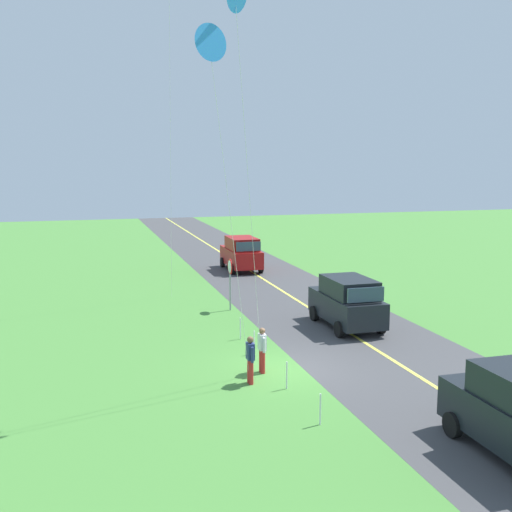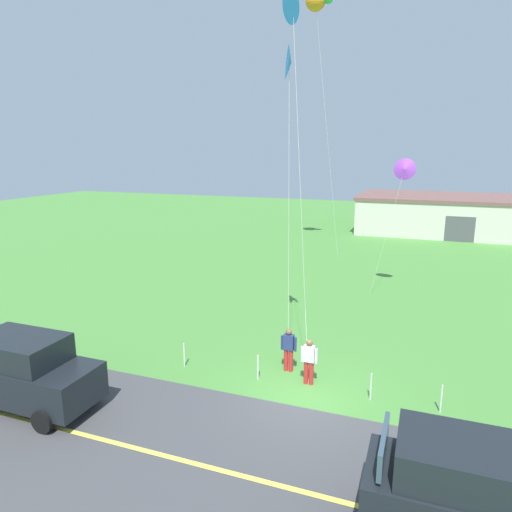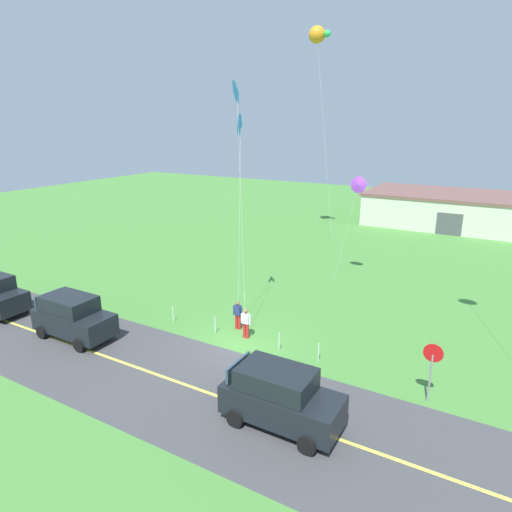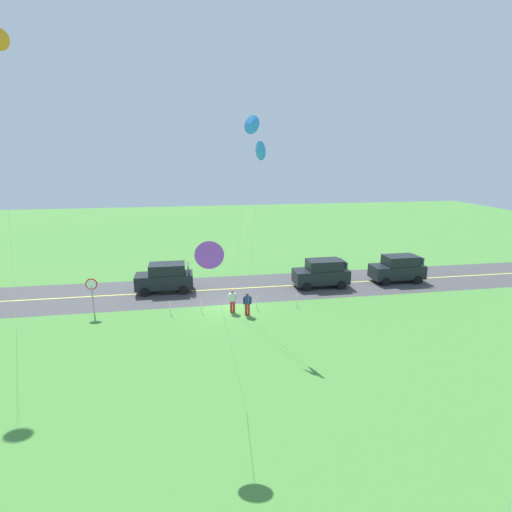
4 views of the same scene
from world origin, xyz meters
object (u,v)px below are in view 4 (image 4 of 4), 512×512
object	(u,v)px
person_adult_companion	(247,303)
stop_sign	(92,289)
car_parked_west_near	(322,273)
kite_red_low	(251,125)
kite_yellow_high	(209,255)
person_adult_near	(232,300)
car_parked_west_far	(398,268)
car_suv_foreground	(165,277)
kite_blue_mid	(259,152)

from	to	relation	value
person_adult_companion	stop_sign	bearing A→B (deg)	104.13
person_adult_companion	car_parked_west_near	bearing A→B (deg)	-29.63
person_adult_companion	kite_red_low	distance (m)	11.25
stop_sign	kite_yellow_high	bearing A→B (deg)	120.35
stop_sign	kite_yellow_high	world-z (taller)	kite_yellow_high
person_adult_near	kite_red_low	bearing A→B (deg)	48.14
car_parked_west_far	kite_red_low	bearing A→B (deg)	23.17
person_adult_companion	kite_red_low	world-z (taller)	kite_red_low
person_adult_companion	kite_yellow_high	distance (m)	12.29
car_suv_foreground	kite_yellow_high	distance (m)	17.45
car_parked_west_far	stop_sign	bearing A→B (deg)	8.31
person_adult_near	kite_red_low	size ratio (longest dim) A/B	0.13
person_adult_near	stop_sign	bearing A→B (deg)	-91.94
stop_sign	car_parked_west_far	bearing A→B (deg)	-171.69
person_adult_companion	kite_yellow_high	size ratio (longest dim) A/B	0.22
person_adult_companion	kite_blue_mid	world-z (taller)	kite_blue_mid
person_adult_near	kite_blue_mid	bearing A→B (deg)	40.47
kite_red_low	kite_blue_mid	size ratio (longest dim) A/B	1.13
car_suv_foreground	person_adult_near	xyz separation A→B (m)	(-4.66, 5.29, -0.29)
stop_sign	kite_red_low	bearing A→B (deg)	167.43
car_parked_west_near	person_adult_near	xyz separation A→B (m)	(7.79, 4.35, -0.29)
car_parked_west_far	car_suv_foreground	bearing A→B (deg)	-2.10
stop_sign	kite_blue_mid	world-z (taller)	kite_blue_mid
person_adult_companion	car_parked_west_far	bearing A→B (deg)	-44.76
car_suv_foreground	car_parked_west_far	bearing A→B (deg)	177.90
person_adult_near	person_adult_companion	bearing A→B (deg)	58.42
person_adult_companion	kite_red_low	bearing A→B (deg)	-134.70
car_suv_foreground	kite_red_low	world-z (taller)	kite_red_low
car_parked_west_far	person_adult_companion	distance (m)	14.64
car_suv_foreground	person_adult_near	distance (m)	7.06
car_parked_west_near	stop_sign	xyz separation A→B (m)	(16.97, 3.24, 0.65)
stop_sign	kite_red_low	distance (m)	14.73
car_suv_foreground	car_parked_west_near	world-z (taller)	same
car_suv_foreground	kite_yellow_high	xyz separation A→B (m)	(-2.59, 16.32, 5.63)
kite_blue_mid	car_suv_foreground	bearing A→B (deg)	-50.16
car_parked_west_near	stop_sign	world-z (taller)	stop_sign
stop_sign	person_adult_companion	world-z (taller)	stop_sign
stop_sign	kite_blue_mid	bearing A→B (deg)	163.48
stop_sign	kite_yellow_high	xyz separation A→B (m)	(-7.11, 12.14, 4.98)
stop_sign	person_adult_near	xyz separation A→B (m)	(-9.18, 1.11, -0.94)
car_suv_foreground	car_parked_west_far	world-z (taller)	same
car_parked_west_near	car_parked_west_far	distance (m)	6.79
stop_sign	person_adult_companion	xyz separation A→B (m)	(-10.09, 1.79, -0.94)
car_suv_foreground	kite_red_low	bearing A→B (deg)	131.72
car_parked_west_far	kite_blue_mid	size ratio (longest dim) A/B	0.39
car_parked_west_far	kite_yellow_high	world-z (taller)	kite_yellow_high
car_parked_west_far	person_adult_companion	xyz separation A→B (m)	(13.66, 5.26, -0.29)
car_parked_west_near	car_suv_foreground	bearing A→B (deg)	-4.30
person_adult_companion	kite_blue_mid	bearing A→B (deg)	-134.12
car_parked_west_near	kite_red_low	size ratio (longest dim) A/B	0.35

